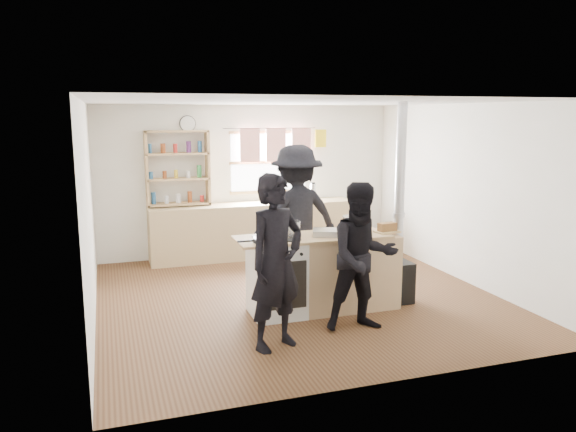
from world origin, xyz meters
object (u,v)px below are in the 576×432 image
object	(u,v)px
person_near_right	(363,257)
person_far	(296,217)
cooking_island	(323,272)
roast_tray	(327,232)
stockpot_stove	(290,228)
stockpot_counter	(354,224)
flue_heater	(398,252)
skillet_greens	(265,240)
bread_board	(387,228)
person_near_left	(276,262)
thermos	(313,192)

from	to	relation	value
person_near_right	person_far	bearing A→B (deg)	101.65
cooking_island	person_far	size ratio (longest dim) A/B	1.01
roast_tray	stockpot_stove	xyz separation A→B (m)	(-0.42, 0.13, 0.05)
roast_tray	stockpot_counter	distance (m)	0.44
cooking_island	flue_heater	size ratio (longest dim) A/B	0.79
stockpot_counter	skillet_greens	bearing A→B (deg)	-169.28
stockpot_counter	bread_board	world-z (taller)	stockpot_counter
stockpot_stove	bread_board	xyz separation A→B (m)	(1.18, -0.20, -0.04)
bread_board	person_far	bearing A→B (deg)	126.42
stockpot_counter	person_near_right	distance (m)	0.88
skillet_greens	bread_board	distance (m)	1.56
stockpot_stove	person_far	distance (m)	0.97
roast_tray	person_near_left	bearing A→B (deg)	-136.32
thermos	stockpot_stove	bearing A→B (deg)	-115.97
stockpot_stove	skillet_greens	bearing A→B (deg)	-148.91
roast_tray	stockpot_stove	size ratio (longest dim) A/B	1.58
roast_tray	person_near_right	world-z (taller)	person_near_right
thermos	person_far	world-z (taller)	person_far
bread_board	roast_tray	bearing A→B (deg)	175.24
cooking_island	flue_heater	distance (m)	1.01
roast_tray	person_near_left	size ratio (longest dim) A/B	0.22
person_near_right	bread_board	bearing A→B (deg)	50.22
skillet_greens	stockpot_stove	world-z (taller)	stockpot_stove
stockpot_stove	roast_tray	bearing A→B (deg)	-17.57
stockpot_stove	person_far	size ratio (longest dim) A/B	0.13
roast_tray	stockpot_counter	world-z (taller)	stockpot_counter
bread_board	flue_heater	distance (m)	0.40
stockpot_counter	bread_board	size ratio (longest dim) A/B	0.93
skillet_greens	person_far	bearing A→B (deg)	55.69
thermos	roast_tray	size ratio (longest dim) A/B	0.72
thermos	cooking_island	xyz separation A→B (m)	(-0.91, -2.77, -0.58)
stockpot_stove	stockpot_counter	xyz separation A→B (m)	(0.83, 0.00, 0.00)
roast_tray	flue_heater	size ratio (longest dim) A/B	0.16
stockpot_counter	bread_board	xyz separation A→B (m)	(0.35, -0.20, -0.04)
roast_tray	flue_heater	xyz separation A→B (m)	(0.98, 0.03, -0.32)
cooking_island	bread_board	xyz separation A→B (m)	(0.79, -0.11, 0.51)
stockpot_stove	flue_heater	xyz separation A→B (m)	(1.39, -0.10, -0.37)
cooking_island	roast_tray	bearing A→B (deg)	-67.08
person_near_right	stockpot_counter	bearing A→B (deg)	77.31
skillet_greens	stockpot_stove	xyz separation A→B (m)	(0.38, 0.23, 0.06)
roast_tray	person_near_left	distance (m)	1.23
bread_board	person_near_right	xyz separation A→B (m)	(-0.62, -0.61, -0.16)
skillet_greens	flue_heater	xyz separation A→B (m)	(1.77, 0.12, -0.31)
skillet_greens	person_far	size ratio (longest dim) A/B	0.14
bread_board	person_far	size ratio (longest dim) A/B	0.16
cooking_island	skillet_greens	xyz separation A→B (m)	(-0.77, -0.14, 0.49)
roast_tray	bread_board	bearing A→B (deg)	-4.76
bread_board	person_far	xyz separation A→B (m)	(-0.80, 1.08, -0.01)
roast_tray	flue_heater	world-z (taller)	flue_heater
thermos	person_near_right	xyz separation A→B (m)	(-0.74, -3.49, -0.22)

